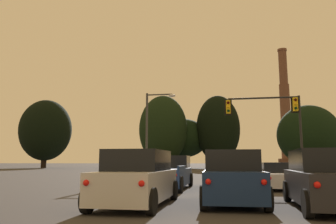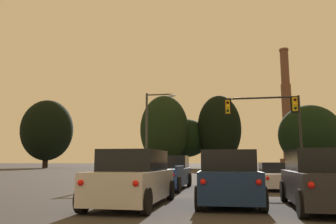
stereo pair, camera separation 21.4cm
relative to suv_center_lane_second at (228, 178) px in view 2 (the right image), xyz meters
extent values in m
cube|color=navy|center=(0.00, -0.03, -0.21)|extent=(2.03, 4.84, 0.95)
cube|color=black|center=(0.00, 0.09, 0.61)|extent=(1.84, 2.84, 0.70)
cylinder|color=black|center=(-0.98, 1.87, -0.52)|extent=(0.24, 0.76, 0.76)
cylinder|color=black|center=(0.90, 1.92, -0.52)|extent=(0.24, 0.76, 0.76)
cylinder|color=black|center=(-0.89, -1.98, -0.52)|extent=(0.24, 0.76, 0.76)
cylinder|color=black|center=(0.98, -1.93, -0.52)|extent=(0.24, 0.76, 0.76)
sphere|color=red|center=(-0.72, -2.47, 0.00)|extent=(0.17, 0.17, 0.17)
sphere|color=red|center=(0.84, -2.43, 0.00)|extent=(0.17, 0.17, 0.17)
cube|color=silver|center=(-3.18, -1.11, -0.21)|extent=(1.99, 4.83, 0.95)
cube|color=black|center=(-3.18, -0.99, 0.61)|extent=(1.82, 2.83, 0.70)
cylinder|color=black|center=(-4.09, 0.83, -0.52)|extent=(0.23, 0.76, 0.76)
cylinder|color=black|center=(-2.21, 0.80, -0.52)|extent=(0.23, 0.76, 0.76)
cylinder|color=black|center=(-4.15, -3.02, -0.52)|extent=(0.23, 0.76, 0.76)
cylinder|color=black|center=(-2.27, -3.05, -0.52)|extent=(0.23, 0.76, 0.76)
sphere|color=red|center=(-4.00, -3.52, 0.00)|extent=(0.17, 0.17, 0.17)
sphere|color=red|center=(-2.44, -3.54, 0.00)|extent=(0.17, 0.17, 0.17)
cube|color=silver|center=(2.65, 6.76, -0.37)|extent=(1.85, 4.62, 0.70)
cube|color=black|center=(2.65, 6.99, 0.25)|extent=(1.64, 2.22, 0.55)
cylinder|color=black|center=(1.79, 8.67, -0.58)|extent=(0.23, 0.64, 0.64)
cylinder|color=black|center=(3.55, 8.65, -0.58)|extent=(0.23, 0.64, 0.64)
cylinder|color=black|center=(1.75, 4.87, -0.58)|extent=(0.23, 0.64, 0.64)
cylinder|color=black|center=(3.51, 4.85, -0.58)|extent=(0.23, 0.64, 0.64)
sphere|color=red|center=(1.90, 4.45, -0.22)|extent=(0.17, 0.17, 0.17)
sphere|color=red|center=(3.34, 4.43, -0.22)|extent=(0.17, 0.17, 0.17)
cube|color=black|center=(-0.18, 6.90, -0.37)|extent=(1.86, 4.62, 0.70)
cube|color=black|center=(-0.19, 7.13, 0.25)|extent=(1.65, 2.22, 0.55)
cylinder|color=black|center=(-1.09, 8.79, -0.58)|extent=(0.23, 0.64, 0.64)
cylinder|color=black|center=(0.67, 8.81, -0.58)|extent=(0.23, 0.64, 0.64)
cylinder|color=black|center=(-1.04, 4.99, -0.58)|extent=(0.23, 0.64, 0.64)
cylinder|color=black|center=(0.72, 5.01, -0.58)|extent=(0.23, 0.64, 0.64)
sphere|color=red|center=(-0.88, 4.57, -0.22)|extent=(0.17, 0.17, 0.17)
sphere|color=red|center=(0.56, 4.59, -0.22)|extent=(0.17, 0.17, 0.17)
cube|color=#232328|center=(2.90, -0.98, -0.21)|extent=(2.15, 4.89, 0.95)
cube|color=black|center=(2.90, -0.86, 0.61)|extent=(1.92, 2.88, 0.70)
cylinder|color=black|center=(2.05, 0.99, -0.52)|extent=(0.26, 0.77, 0.76)
cylinder|color=black|center=(1.86, -2.86, -0.52)|extent=(0.26, 0.77, 0.76)
sphere|color=red|center=(2.00, -3.36, 0.00)|extent=(0.17, 0.17, 0.17)
cube|color=navy|center=(-3.26, 5.76, -0.24)|extent=(2.07, 5.43, 0.88)
cube|color=black|center=(-3.23, 7.52, 0.56)|extent=(1.86, 1.82, 0.72)
cube|color=navy|center=(-4.21, 4.39, 0.28)|extent=(0.13, 2.43, 0.16)
cube|color=navy|center=(-2.33, 4.36, 0.28)|extent=(0.13, 2.43, 0.16)
cylinder|color=black|center=(-4.21, 7.97, -0.50)|extent=(0.23, 0.80, 0.80)
cylinder|color=black|center=(-2.25, 7.95, -0.50)|extent=(0.23, 0.80, 0.80)
cylinder|color=black|center=(-4.27, 3.57, -0.50)|extent=(0.23, 0.80, 0.80)
cylinder|color=black|center=(-2.31, 3.55, -0.50)|extent=(0.23, 0.80, 0.80)
sphere|color=red|center=(-4.11, 3.05, -0.04)|extent=(0.17, 0.17, 0.17)
sphere|color=red|center=(-2.47, 3.03, -0.04)|extent=(0.17, 0.17, 0.17)
cylinder|color=black|center=(5.55, 13.67, 2.33)|extent=(0.18, 0.18, 6.46)
cylinder|color=black|center=(5.55, 13.67, -0.85)|extent=(0.40, 0.40, 0.10)
cube|color=yellow|center=(5.26, 13.67, 4.89)|extent=(0.34, 0.34, 1.04)
cube|color=black|center=(5.26, 13.85, 4.89)|extent=(0.58, 0.03, 1.25)
sphere|color=#320504|center=(5.26, 13.48, 5.21)|extent=(0.22, 0.22, 0.22)
sphere|color=#F2AD14|center=(5.26, 13.48, 4.89)|extent=(0.22, 0.22, 0.22)
sphere|color=black|center=(5.26, 13.48, 4.57)|extent=(0.22, 0.22, 0.22)
cylinder|color=black|center=(2.89, 13.67, 5.46)|extent=(5.32, 0.14, 0.14)
sphere|color=black|center=(5.55, 13.67, 5.46)|extent=(0.18, 0.18, 0.18)
cube|color=yellow|center=(0.23, 13.67, 4.82)|extent=(0.34, 0.34, 1.04)
cube|color=black|center=(0.23, 13.85, 4.82)|extent=(0.58, 0.03, 1.25)
sphere|color=#320504|center=(0.23, 13.48, 5.14)|extent=(0.22, 0.22, 0.22)
sphere|color=#F2AD14|center=(0.23, 13.48, 4.82)|extent=(0.22, 0.22, 0.22)
sphere|color=black|center=(0.23, 13.48, 4.50)|extent=(0.22, 0.22, 0.22)
cylinder|color=#38383A|center=(-6.90, 16.11, 2.89)|extent=(0.20, 0.20, 7.57)
cylinder|color=#38383A|center=(-5.75, 16.11, 6.53)|extent=(2.29, 0.12, 0.12)
sphere|color=#38383A|center=(-6.90, 16.11, 6.53)|extent=(0.20, 0.20, 0.20)
ellipsoid|color=silver|center=(-4.61, 16.11, 6.41)|extent=(0.64, 0.36, 0.26)
cylinder|color=#523427|center=(21.59, 105.28, 0.35)|extent=(6.32, 6.32, 2.50)
cylinder|color=brown|center=(21.59, 105.28, 8.07)|extent=(3.95, 3.95, 12.93)
cylinder|color=brown|center=(21.59, 105.28, 21.00)|extent=(3.40, 3.40, 12.93)
cylinder|color=brown|center=(21.59, 105.28, 33.93)|extent=(2.84, 2.84, 12.93)
cylinder|color=brown|center=(21.59, 105.28, 40.05)|extent=(3.18, 3.18, 0.70)
cylinder|color=black|center=(-41.64, 59.37, 0.86)|extent=(1.23, 1.23, 3.52)
ellipsoid|color=black|center=(-41.64, 59.37, 8.01)|extent=(12.29, 11.06, 14.35)
cylinder|color=black|center=(-9.09, 62.61, 0.87)|extent=(1.14, 1.14, 3.54)
ellipsoid|color=black|center=(-9.09, 62.61, 5.94)|extent=(11.35, 10.22, 8.80)
cylinder|color=black|center=(-1.15, 60.28, 0.68)|extent=(0.95, 0.95, 3.16)
ellipsoid|color=black|center=(-1.15, 60.28, 7.77)|extent=(9.52, 8.57, 14.69)
cylinder|color=black|center=(17.03, 58.01, 0.20)|extent=(1.24, 1.24, 2.19)
ellipsoid|color=black|center=(17.03, 58.01, 5.90)|extent=(12.44, 11.20, 12.29)
cylinder|color=black|center=(-12.94, 57.55, 0.54)|extent=(1.05, 1.05, 2.88)
ellipsoid|color=black|center=(-12.94, 57.55, 7.54)|extent=(10.47, 9.42, 14.82)
camera|label=1|loc=(-0.30, -12.14, 0.56)|focal=35.00mm
camera|label=2|loc=(-0.09, -12.10, 0.56)|focal=35.00mm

